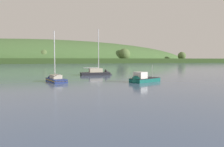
{
  "coord_description": "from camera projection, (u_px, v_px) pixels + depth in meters",
  "views": [
    {
      "loc": [
        -19.27,
        11.91,
        3.98
      ],
      "look_at": [
        -7.07,
        40.2,
        1.94
      ],
      "focal_mm": 34.05,
      "sensor_mm": 36.0,
      "label": 1
    }
  ],
  "objects": [
    {
      "name": "sailboat_near_mooring",
      "position": [
        55.0,
        80.0,
        38.6
      ],
      "size": [
        3.11,
        6.95,
        10.11
      ],
      "rotation": [
        0.0,
        0.0,
        1.71
      ],
      "color": "navy",
      "rests_on": "ground"
    },
    {
      "name": "far_shoreline_hill",
      "position": [
        39.0,
        63.0,
        248.06
      ],
      "size": [
        500.9,
        142.91,
        55.22
      ],
      "rotation": [
        0.0,
        0.0,
        -0.1
      ],
      "color": "#314A21",
      "rests_on": "ground"
    },
    {
      "name": "fishing_boat_moored",
      "position": [
        143.0,
        80.0,
        37.43
      ],
      "size": [
        6.81,
        4.35,
        3.95
      ],
      "rotation": [
        0.0,
        0.0,
        3.49
      ],
      "color": "#0F564C",
      "rests_on": "ground"
    },
    {
      "name": "sailboat_midwater_white",
      "position": [
        99.0,
        74.0,
        54.04
      ],
      "size": [
        8.45,
        3.65,
        12.75
      ],
      "rotation": [
        0.0,
        0.0,
        6.17
      ],
      "color": "#232328",
      "rests_on": "ground"
    }
  ]
}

